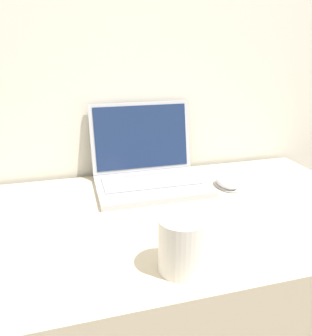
% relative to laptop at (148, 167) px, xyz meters
% --- Properties ---
extents(wall_back, '(7.00, 0.04, 2.50)m').
position_rel_laptop_xyz_m(wall_back, '(0.02, 0.15, 0.41)').
color(wall_back, silver).
rests_on(wall_back, ground_plane).
extents(desk, '(1.18, 0.66, 0.78)m').
position_rel_laptop_xyz_m(desk, '(0.02, -0.22, -0.45)').
color(desk, beige).
rests_on(desk, ground_plane).
extents(laptop, '(0.35, 0.29, 0.25)m').
position_rel_laptop_xyz_m(laptop, '(0.00, 0.00, 0.00)').
color(laptop, '#ADADB2').
rests_on(laptop, desk).
extents(drink_cup, '(0.10, 0.10, 0.12)m').
position_rel_laptop_xyz_m(drink_cup, '(-0.04, -0.46, 0.00)').
color(drink_cup, silver).
rests_on(drink_cup, desk).
extents(computer_mouse, '(0.07, 0.11, 0.04)m').
position_rel_laptop_xyz_m(computer_mouse, '(0.24, -0.10, -0.04)').
color(computer_mouse, '#B2B2B7').
rests_on(computer_mouse, desk).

